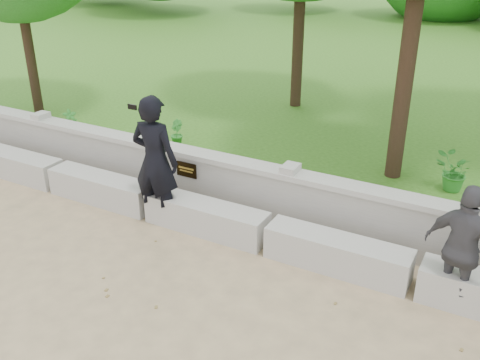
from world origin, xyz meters
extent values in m
plane|color=tan|center=(0.00, 0.00, 0.00)|extent=(80.00, 80.00, 0.00)
cube|color=#2E5A16|center=(0.00, 14.00, 0.12)|extent=(40.00, 22.00, 0.25)
cube|color=#B3B0A9|center=(-3.00, 1.90, 0.23)|extent=(1.90, 0.45, 0.45)
cube|color=#B3B0A9|center=(-1.00, 1.90, 0.23)|extent=(1.90, 0.45, 0.45)
cube|color=#B3B0A9|center=(1.00, 1.90, 0.23)|extent=(1.90, 0.45, 0.45)
cube|color=#B3B0A9|center=(3.00, 1.90, 0.23)|extent=(1.90, 0.45, 0.45)
cube|color=#A8A59F|center=(0.00, 2.60, 0.41)|extent=(12.50, 0.25, 0.82)
cube|color=#B3B0A9|center=(0.00, 2.60, 0.86)|extent=(12.50, 0.35, 0.08)
cube|color=black|center=(0.30, 2.46, 0.62)|extent=(0.36, 0.02, 0.24)
imported|color=black|center=(0.22, 1.80, 0.99)|extent=(0.76, 0.53, 1.98)
cube|color=black|center=(0.22, 1.40, 1.92)|extent=(0.14, 0.03, 0.07)
imported|color=#414146|center=(4.47, 1.80, 0.78)|extent=(0.99, 0.64, 1.57)
cylinder|color=#382619|center=(-5.03, 4.27, 1.85)|extent=(0.22, 0.22, 3.19)
cylinder|color=#382619|center=(-0.07, 7.59, 2.12)|extent=(0.25, 0.25, 3.75)
cylinder|color=#382619|center=(3.01, 4.65, 2.23)|extent=(0.27, 0.27, 3.95)
imported|color=#2F7F2B|center=(-3.23, 3.50, 0.52)|extent=(0.29, 0.34, 0.53)
imported|color=#2F7F2B|center=(-0.99, 4.00, 0.51)|extent=(0.37, 0.36, 0.52)
imported|color=#2F7F2B|center=(3.97, 4.51, 0.56)|extent=(0.71, 0.68, 0.62)
camera|label=1|loc=(4.74, -3.84, 4.00)|focal=40.00mm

